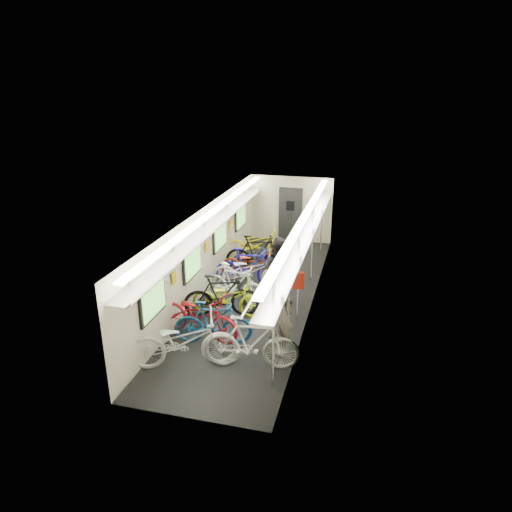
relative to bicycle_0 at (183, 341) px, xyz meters
The scene contains 16 objects.
train_car_shell 4.39m from the bicycle_0, 85.87° to the left, with size 10.00×10.00×10.00m.
bicycle_0 is the anchor object (origin of this frame).
bicycle_1 1.02m from the bicycle_0, 73.38° to the left, with size 0.49×1.74×1.05m, color navy.
bicycle_2 1.20m from the bicycle_0, 95.89° to the left, with size 0.72×2.07×1.09m, color maroon.
bicycle_3 2.24m from the bicycle_0, 87.80° to the left, with size 0.54×1.90×1.14m, color black.
bicycle_4 2.35m from the bicycle_0, 84.94° to the left, with size 0.64×1.83×0.96m, color #D9EF16.
bicycle_5 3.00m from the bicycle_0, 86.17° to the left, with size 0.53×1.87×1.13m, color white.
bicycle_6 3.97m from the bicycle_0, 85.29° to the left, with size 0.74×2.12×1.12m, color #BDBCC1.
bicycle_7 4.18m from the bicycle_0, 86.57° to the left, with size 0.55×1.94×1.17m, color navy.
bicycle_8 4.55m from the bicycle_0, 86.46° to the left, with size 0.69×1.97×1.04m, color maroon.
bicycle_9 5.34m from the bicycle_0, 87.74° to the left, with size 0.55×1.95×1.17m, color black.
bicycle_10 6.25m from the bicycle_0, 90.40° to the left, with size 0.76×2.17×1.14m, color yellow.
bicycle_11 1.40m from the bicycle_0, 11.08° to the left, with size 0.55×1.96×1.18m, color #BCBCBE.
passenger_near 2.08m from the bicycle_0, 32.52° to the left, with size 0.64×0.42×1.76m, color gray.
passenger_mid 3.64m from the bicycle_0, 69.66° to the left, with size 0.88×0.69×1.82m, color black.
backpack 2.94m from the bicycle_0, 45.44° to the left, with size 0.26×0.14×0.38m, color #A61D10.
Camera 1 is at (2.75, -10.96, 5.47)m, focal length 32.00 mm.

